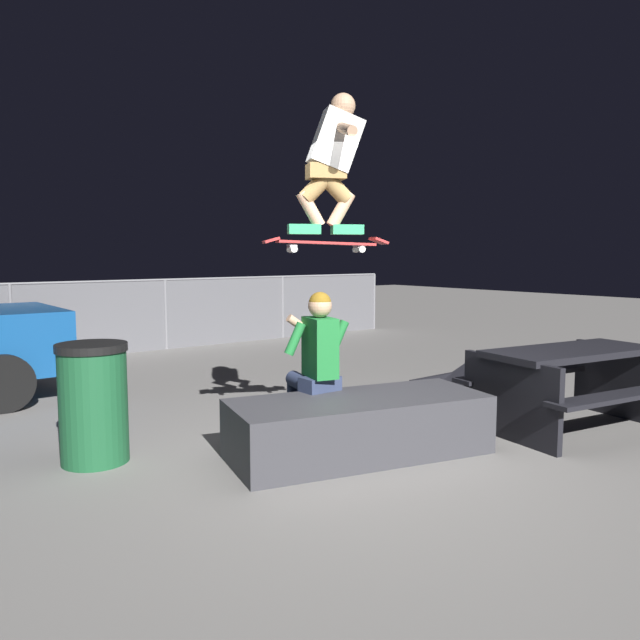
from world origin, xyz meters
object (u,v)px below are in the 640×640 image
(skateboard, at_px, (326,243))
(kicker_ramp, at_px, (473,392))
(person_sitting_on_ledge, at_px, (315,359))
(ledge_box_main, at_px, (359,426))
(trash_bin, at_px, (93,403))
(picnic_table_back, at_px, (571,375))
(skater_airborne, at_px, (333,157))

(skateboard, xyz_separation_m, kicker_ramp, (2.43, 0.40, -1.64))
(person_sitting_on_ledge, bearing_deg, kicker_ramp, 5.40)
(ledge_box_main, xyz_separation_m, skateboard, (-0.09, 0.32, 1.47))
(person_sitting_on_ledge, distance_m, kicker_ramp, 2.51)
(ledge_box_main, relative_size, person_sitting_on_ledge, 1.59)
(ledge_box_main, distance_m, trash_bin, 2.10)
(skateboard, relative_size, picnic_table_back, 0.53)
(skater_airborne, distance_m, trash_bin, 2.70)
(ledge_box_main, xyz_separation_m, skater_airborne, (-0.04, 0.30, 2.16))
(person_sitting_on_ledge, relative_size, kicker_ramp, 1.07)
(ledge_box_main, height_order, kicker_ramp, ledge_box_main)
(person_sitting_on_ledge, xyz_separation_m, trash_bin, (-1.68, 0.64, -0.25))
(person_sitting_on_ledge, bearing_deg, picnic_table_back, -27.08)
(kicker_ramp, bearing_deg, skater_airborne, -169.89)
(person_sitting_on_ledge, height_order, skater_airborne, skater_airborne)
(kicker_ramp, distance_m, trash_bin, 4.13)
(person_sitting_on_ledge, distance_m, trash_bin, 1.81)
(ledge_box_main, relative_size, trash_bin, 2.22)
(ledge_box_main, height_order, skateboard, skateboard)
(skateboard, xyz_separation_m, picnic_table_back, (2.17, -0.93, -1.21))
(ledge_box_main, bearing_deg, picnic_table_back, -16.15)
(skater_airborne, distance_m, kicker_ramp, 3.35)
(picnic_table_back, bearing_deg, kicker_ramp, 78.93)
(picnic_table_back, distance_m, trash_bin, 4.20)
(ledge_box_main, bearing_deg, skateboard, 105.38)
(person_sitting_on_ledge, bearing_deg, ledge_box_main, -82.05)
(picnic_table_back, height_order, trash_bin, trash_bin)
(kicker_ramp, distance_m, picnic_table_back, 1.42)
(ledge_box_main, distance_m, skater_airborne, 2.18)
(skater_airborne, bearing_deg, picnic_table_back, -23.09)
(ledge_box_main, xyz_separation_m, picnic_table_back, (2.08, -0.60, 0.26))
(ledge_box_main, relative_size, kicker_ramp, 1.71)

